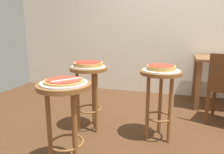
{
  "coord_description": "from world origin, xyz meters",
  "views": [
    {
      "loc": [
        0.01,
        -2.12,
        1.09
      ],
      "look_at": [
        -0.59,
        -0.15,
        0.64
      ],
      "focal_mm": 33.69,
      "sensor_mm": 36.0,
      "label": 1
    }
  ],
  "objects": [
    {
      "name": "serving_plate_middle",
      "position": [
        -0.89,
        -0.06,
        0.72
      ],
      "size": [
        0.37,
        0.37,
        0.01
      ],
      "primitive_type": "cylinder",
      "color": "silver",
      "rests_on": "stool_middle"
    },
    {
      "name": "pizza_server_knife",
      "position": [
        -0.74,
        -0.81,
        0.75
      ],
      "size": [
        0.15,
        0.19,
        0.01
      ],
      "primitive_type": "cube",
      "rotation": [
        0.0,
        0.0,
        0.91
      ],
      "color": "silver",
      "rests_on": "pizza_foreground"
    },
    {
      "name": "back_wall",
      "position": [
        0.0,
        1.65,
        1.5
      ],
      "size": [
        6.0,
        0.1,
        3.0
      ],
      "primitive_type": "cube",
      "color": "silver",
      "rests_on": "ground_plane"
    },
    {
      "name": "stool_leftside",
      "position": [
        -0.12,
        -0.06,
        0.53
      ],
      "size": [
        0.4,
        0.4,
        0.71
      ],
      "color": "brown",
      "rests_on": "ground_plane"
    },
    {
      "name": "serving_plate_foreground",
      "position": [
        -0.77,
        -0.79,
        0.72
      ],
      "size": [
        0.35,
        0.35,
        0.01
      ],
      "primitive_type": "cylinder",
      "color": "silver",
      "rests_on": "stool_foreground"
    },
    {
      "name": "stool_foreground",
      "position": [
        -0.77,
        -0.79,
        0.53
      ],
      "size": [
        0.4,
        0.4,
        0.71
      ],
      "color": "brown",
      "rests_on": "ground_plane"
    },
    {
      "name": "pizza_leftside",
      "position": [
        -0.12,
        -0.06,
        0.75
      ],
      "size": [
        0.28,
        0.28,
        0.05
      ],
      "color": "tan",
      "rests_on": "serving_plate_leftside"
    },
    {
      "name": "stool_middle",
      "position": [
        -0.89,
        -0.06,
        0.53
      ],
      "size": [
        0.4,
        0.4,
        0.71
      ],
      "color": "brown",
      "rests_on": "ground_plane"
    },
    {
      "name": "ground_plane",
      "position": [
        0.0,
        0.0,
        0.0
      ],
      "size": [
        6.0,
        6.0,
        0.0
      ],
      "primitive_type": "plane",
      "color": "#4C2D19"
    },
    {
      "name": "pizza_foreground",
      "position": [
        -0.77,
        -0.79,
        0.74
      ],
      "size": [
        0.3,
        0.3,
        0.02
      ],
      "color": "tan",
      "rests_on": "serving_plate_foreground"
    },
    {
      "name": "serving_plate_leftside",
      "position": [
        -0.12,
        -0.06,
        0.72
      ],
      "size": [
        0.36,
        0.36,
        0.01
      ],
      "primitive_type": "cylinder",
      "color": "white",
      "rests_on": "stool_leftside"
    },
    {
      "name": "pizza_middle",
      "position": [
        -0.89,
        -0.06,
        0.75
      ],
      "size": [
        0.32,
        0.32,
        0.05
      ],
      "color": "tan",
      "rests_on": "serving_plate_middle"
    }
  ]
}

